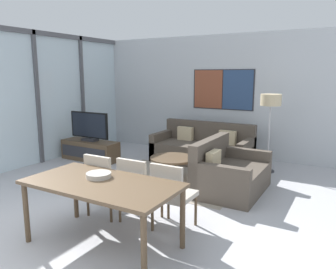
{
  "coord_description": "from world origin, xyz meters",
  "views": [
    {
      "loc": [
        2.89,
        -2.01,
        1.91
      ],
      "look_at": [
        0.32,
        2.47,
        0.95
      ],
      "focal_mm": 35.0,
      "sensor_mm": 36.0,
      "label": 1
    }
  ],
  "objects": [
    {
      "name": "window_wall_left",
      "position": [
        -2.99,
        2.65,
        1.53
      ],
      "size": [
        0.07,
        5.3,
        2.8
      ],
      "color": "silver",
      "rests_on": "ground_plane"
    },
    {
      "name": "dining_chair_right",
      "position": [
        1.05,
        1.29,
        0.5
      ],
      "size": [
        0.46,
        0.46,
        0.87
      ],
      "color": "#B2A899",
      "rests_on": "ground_plane"
    },
    {
      "name": "sofa_main",
      "position": [
        0.09,
        4.44,
        0.28
      ],
      "size": [
        2.11,
        0.95,
        0.85
      ],
      "color": "#51473D",
      "rests_on": "ground_plane"
    },
    {
      "name": "coffee_table",
      "position": [
        0.09,
        3.04,
        0.31
      ],
      "size": [
        0.82,
        0.82,
        0.41
      ],
      "color": "brown",
      "rests_on": "ground_plane"
    },
    {
      "name": "fruit_bowl",
      "position": [
        0.42,
        0.71,
        0.78
      ],
      "size": [
        0.29,
        0.29,
        0.06
      ],
      "color": "#B7B2A8",
      "rests_on": "dining_table"
    },
    {
      "name": "ground_plane",
      "position": [
        0.0,
        0.0,
        0.0
      ],
      "size": [
        24.0,
        24.0,
        0.0
      ],
      "primitive_type": "plane",
      "color": "#B2B2B7"
    },
    {
      "name": "dining_table",
      "position": [
        0.55,
        0.6,
        0.67
      ],
      "size": [
        1.73,
        0.88,
        0.74
      ],
      "color": "brown",
      "rests_on": "ground_plane"
    },
    {
      "name": "television",
      "position": [
        -2.18,
        3.33,
        0.75
      ],
      "size": [
        1.03,
        0.2,
        0.65
      ],
      "color": "#2D2D33",
      "rests_on": "tv_console"
    },
    {
      "name": "wall_back",
      "position": [
        0.01,
        5.3,
        1.41
      ],
      "size": [
        6.99,
        0.09,
        2.8
      ],
      "color": "silver",
      "rests_on": "ground_plane"
    },
    {
      "name": "tv_console",
      "position": [
        -2.18,
        3.33,
        0.22
      ],
      "size": [
        1.35,
        0.47,
        0.44
      ],
      "color": "brown",
      "rests_on": "ground_plane"
    },
    {
      "name": "sofa_side",
      "position": [
        1.17,
        2.96,
        0.28
      ],
      "size": [
        0.95,
        1.38,
        0.85
      ],
      "rotation": [
        0.0,
        0.0,
        1.57
      ],
      "color": "#51473D",
      "rests_on": "ground_plane"
    },
    {
      "name": "dining_chair_left",
      "position": [
        0.06,
        1.22,
        0.5
      ],
      "size": [
        0.46,
        0.46,
        0.87
      ],
      "color": "#B2A899",
      "rests_on": "ground_plane"
    },
    {
      "name": "area_rug",
      "position": [
        0.09,
        3.04,
        0.0
      ],
      "size": [
        2.53,
        1.78,
        0.01
      ],
      "color": "gray",
      "rests_on": "ground_plane"
    },
    {
      "name": "floor_lamp",
      "position": [
        1.49,
        4.4,
        1.32
      ],
      "size": [
        0.39,
        0.39,
        1.53
      ],
      "color": "#2D2D33",
      "rests_on": "ground_plane"
    },
    {
      "name": "dining_chair_centre",
      "position": [
        0.55,
        1.28,
        0.5
      ],
      "size": [
        0.46,
        0.46,
        0.87
      ],
      "color": "#B2A899",
      "rests_on": "ground_plane"
    }
  ]
}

